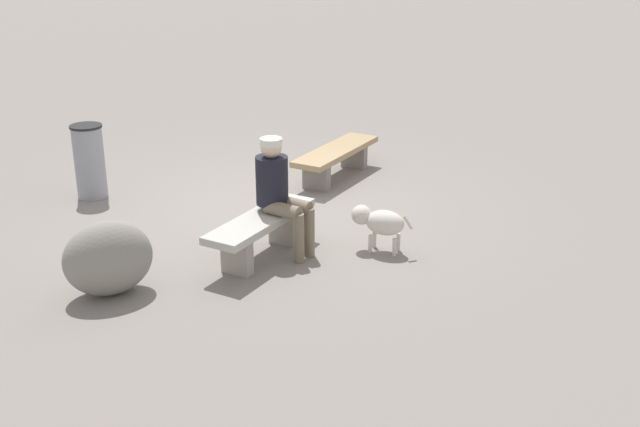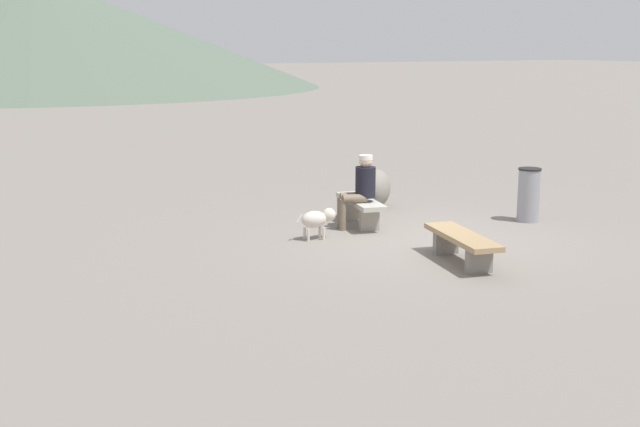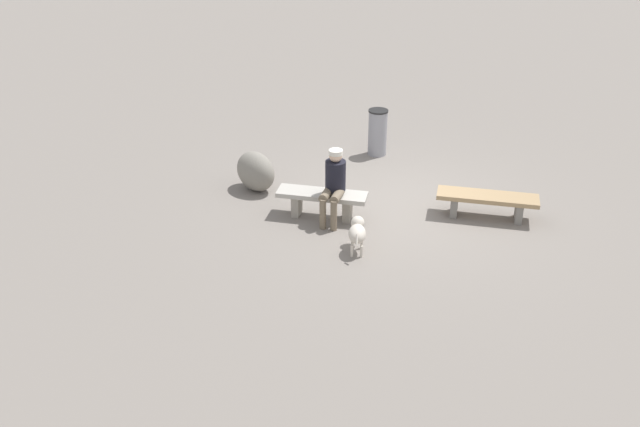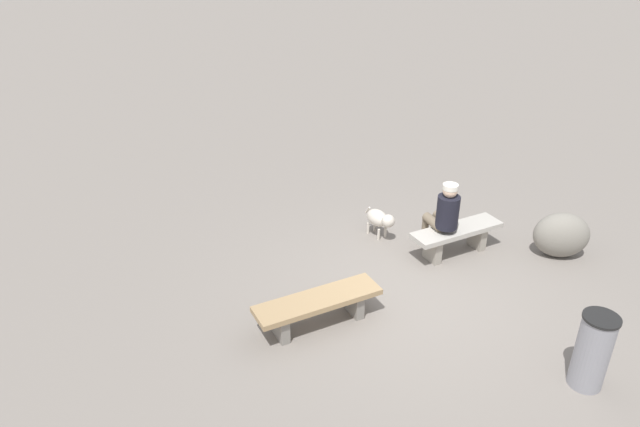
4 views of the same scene
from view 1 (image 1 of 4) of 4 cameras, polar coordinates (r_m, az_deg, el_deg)
The scene contains 7 objects.
ground at distance 9.63m, azimuth -3.45°, elevation 0.11°, with size 210.00×210.00×0.06m, color gray.
bench_left at distance 10.69m, azimuth 1.19°, elevation 4.22°, with size 1.75×0.79×0.42m.
bench_right at distance 8.17m, azimuth -4.34°, elevation -1.08°, with size 1.58×0.72×0.46m.
seated_person at distance 8.16m, azimuth -3.05°, elevation 1.95°, with size 0.45×0.65×1.27m.
dog at distance 8.34m, azimuth 4.37°, elevation -0.59°, with size 0.29×0.68×0.50m.
trash_bin at distance 10.32m, azimuth -16.53°, elevation 3.68°, with size 0.40×0.40×0.95m.
boulder at distance 7.63m, azimuth -15.26°, elevation -3.19°, with size 0.85×0.54×0.74m, color gray.
Camera 1 is at (8.35, 3.33, 3.41)m, focal length 43.68 mm.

